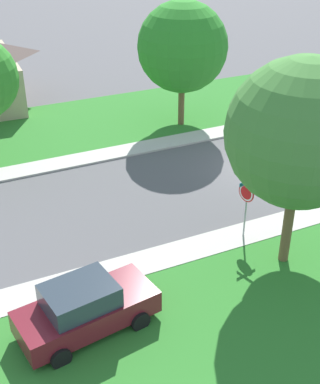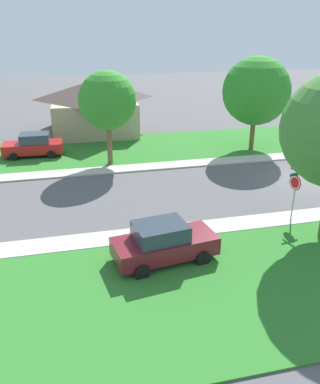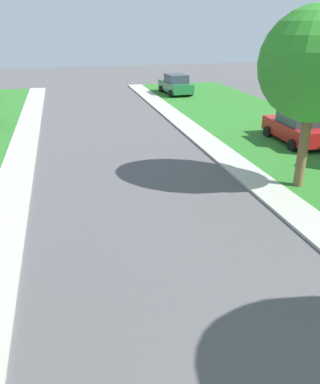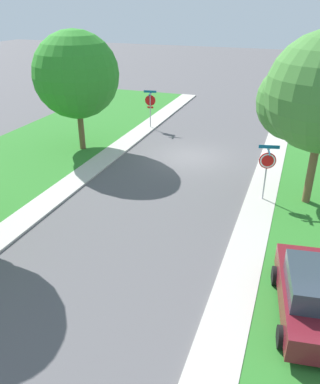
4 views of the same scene
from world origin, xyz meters
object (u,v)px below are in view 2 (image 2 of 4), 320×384
at_px(house_right_setback, 94,105).
at_px(stop_sign_far_corner, 295,186).
at_px(tree_sidewalk_mid, 109,102).
at_px(car_red_driveway_right, 33,145).
at_px(car_maroon_kerbside_mid, 164,243).
at_px(tree_across_left, 257,93).

bearing_deg(house_right_setback, stop_sign_far_corner, -158.57).
bearing_deg(tree_sidewalk_mid, house_right_setback, 2.13).
bearing_deg(stop_sign_far_corner, house_right_setback, 21.43).
bearing_deg(car_red_driveway_right, car_maroon_kerbside_mid, -159.31).
bearing_deg(house_right_setback, tree_across_left, -127.53).
distance_m(car_red_driveway_right, house_right_setback, 8.67).
height_order(car_maroon_kerbside_mid, tree_across_left, tree_across_left).
distance_m(tree_across_left, house_right_setback, 14.73).
height_order(stop_sign_far_corner, car_maroon_kerbside_mid, stop_sign_far_corner).
xyz_separation_m(tree_across_left, house_right_setback, (8.89, 11.57, -2.07)).
distance_m(stop_sign_far_corner, tree_across_left, 12.60).
relative_size(tree_across_left, house_right_setback, 0.77).
distance_m(car_red_driveway_right, tree_sidewalk_mid, 7.15).
relative_size(stop_sign_far_corner, car_maroon_kerbside_mid, 0.61).
xyz_separation_m(car_red_driveway_right, house_right_setback, (6.82, -5.14, 1.50)).
height_order(stop_sign_far_corner, tree_sidewalk_mid, tree_sidewalk_mid).
height_order(car_maroon_kerbside_mid, car_red_driveway_right, same).
bearing_deg(car_red_driveway_right, house_right_setback, -36.98).
bearing_deg(car_maroon_kerbside_mid, stop_sign_far_corner, -73.06).
bearing_deg(tree_across_left, house_right_setback, 52.47).
bearing_deg(tree_across_left, car_red_driveway_right, 82.96).
bearing_deg(tree_across_left, tree_sidewalk_mid, 94.43).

